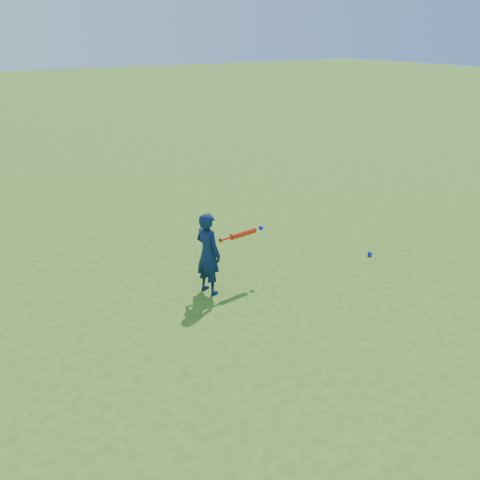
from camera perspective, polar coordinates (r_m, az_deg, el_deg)
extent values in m
plane|color=#346117|center=(7.18, -1.15, -3.14)|extent=(80.00, 80.00, 0.00)
imported|color=#0D1D40|center=(6.39, -3.42, -1.44)|extent=(0.32, 0.42, 1.02)
sphere|color=#0B21CB|center=(7.80, 13.68, -1.43)|extent=(0.07, 0.07, 0.07)
cylinder|color=red|center=(6.39, -2.09, -0.03)|extent=(0.02, 0.05, 0.05)
cylinder|color=red|center=(6.44, -1.49, 0.16)|extent=(0.18, 0.05, 0.03)
cylinder|color=red|center=(6.60, 0.28, 0.69)|extent=(0.37, 0.12, 0.08)
sphere|color=red|center=(6.71, 1.47, 1.06)|extent=(0.08, 0.08, 0.08)
sphere|color=#1A0DE0|center=(6.79, 2.24, 1.29)|extent=(0.06, 0.06, 0.06)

